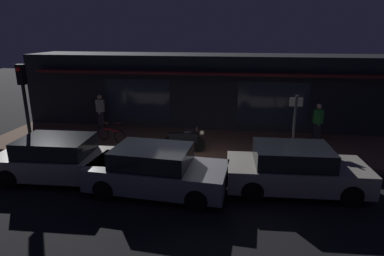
% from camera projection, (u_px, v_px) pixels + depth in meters
% --- Properties ---
extents(ground_plane, '(60.00, 60.00, 0.00)m').
position_uv_depth(ground_plane, '(187.00, 175.00, 10.96)').
color(ground_plane, black).
extents(sidewalk_slab, '(18.00, 4.00, 0.15)m').
position_uv_depth(sidewalk_slab, '(198.00, 144.00, 13.79)').
color(sidewalk_slab, brown).
rests_on(sidewalk_slab, ground_plane).
extents(storefront_building, '(18.00, 3.30, 3.60)m').
position_uv_depth(storefront_building, '(207.00, 90.00, 16.51)').
color(storefront_building, black).
rests_on(storefront_building, ground_plane).
extents(motorcycle, '(1.70, 0.55, 0.97)m').
position_uv_depth(motorcycle, '(184.00, 139.00, 12.55)').
color(motorcycle, black).
rests_on(motorcycle, sidewalk_slab).
extents(bicycle_parked, '(1.52, 0.74, 0.91)m').
position_uv_depth(bicycle_parked, '(111.00, 134.00, 13.66)').
color(bicycle_parked, black).
rests_on(bicycle_parked, sidewalk_slab).
extents(person_photographer, '(0.41, 0.62, 1.67)m').
position_uv_depth(person_photographer, '(101.00, 111.00, 15.47)').
color(person_photographer, '#28232D').
rests_on(person_photographer, sidewalk_slab).
extents(person_bystander, '(0.38, 0.61, 1.67)m').
position_uv_depth(person_bystander, '(317.00, 122.00, 13.53)').
color(person_bystander, '#28232D').
rests_on(person_bystander, sidewalk_slab).
extents(sign_post, '(0.44, 0.09, 2.40)m').
position_uv_depth(sign_post, '(294.00, 124.00, 11.51)').
color(sign_post, '#47474C').
rests_on(sign_post, sidewalk_slab).
extents(traffic_light_pole, '(0.24, 0.33, 3.60)m').
position_uv_depth(traffic_light_pole, '(24.00, 97.00, 11.35)').
color(traffic_light_pole, black).
rests_on(traffic_light_pole, ground_plane).
extents(parked_car_near, '(4.17, 1.94, 1.42)m').
position_uv_depth(parked_car_near, '(60.00, 159.00, 10.46)').
color(parked_car_near, black).
rests_on(parked_car_near, ground_plane).
extents(parked_car_far, '(4.21, 2.04, 1.42)m').
position_uv_depth(parked_car_far, '(156.00, 170.00, 9.60)').
color(parked_car_far, black).
rests_on(parked_car_far, ground_plane).
extents(parked_car_across, '(4.19, 1.97, 1.42)m').
position_uv_depth(parked_car_across, '(295.00, 169.00, 9.68)').
color(parked_car_across, black).
rests_on(parked_car_across, ground_plane).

